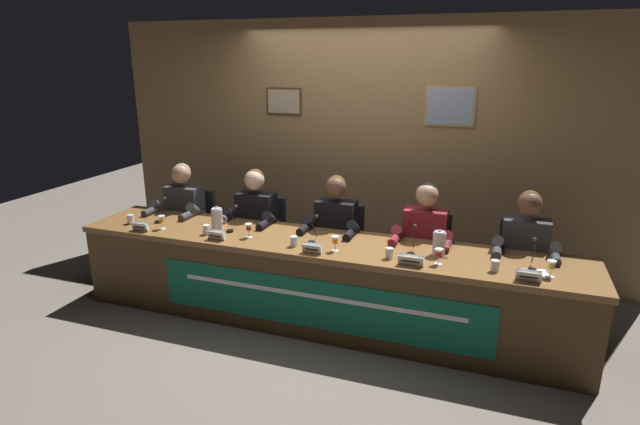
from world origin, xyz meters
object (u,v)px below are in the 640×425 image
(panelist_left, at_px, (253,223))
(juice_glass_left, at_px, (249,228))
(panelist_far_left, at_px, (181,215))
(chair_center, at_px, (340,253))
(nameplate_far_right, at_px, (529,276))
(microphone_far_right, at_px, (533,260))
(water_pitcher_left_side, at_px, (217,219))
(juice_glass_right, at_px, (439,254))
(juice_glass_far_left, at_px, (162,220))
(microphone_left, at_px, (232,223))
(water_cup_center, at_px, (294,242))
(microphone_right, at_px, (412,245))
(chair_left, at_px, (263,243))
(nameplate_left, at_px, (216,235))
(microphone_center, at_px, (313,234))
(water_cup_left, at_px, (207,230))
(nameplate_right, at_px, (411,261))
(microphone_far_left, at_px, (160,214))
(nameplate_center, at_px, (312,249))
(water_cup_far_left, at_px, (131,220))
(document_stack_far_right, at_px, (533,274))
(juice_glass_center, at_px, (335,241))
(panelist_far_right, at_px, (524,254))
(nameplate_far_left, at_px, (141,227))
(water_cup_right, at_px, (389,254))
(panelist_right, at_px, (423,243))
(water_pitcher_right_side, at_px, (439,243))
(chair_right, at_px, (425,264))
(panelist_center, at_px, (333,232))
(chair_far_left, at_px, (194,234))
(water_cup_far_right, at_px, (495,266))
(juice_glass_far_right, at_px, (551,266))

(panelist_left, distance_m, juice_glass_left, 0.54)
(panelist_far_left, bearing_deg, chair_center, 7.01)
(nameplate_far_right, bearing_deg, microphone_far_right, 82.48)
(panelist_far_left, xyz_separation_m, chair_center, (1.62, 0.20, -0.28))
(panelist_left, relative_size, water_pitcher_left_side, 5.77)
(microphone_far_right, bearing_deg, juice_glass_right, -168.06)
(juice_glass_far_left, relative_size, microphone_left, 0.57)
(panelist_left, xyz_separation_m, water_cup_center, (0.65, -0.55, 0.08))
(juice_glass_right, xyz_separation_m, microphone_right, (-0.22, 0.15, -0.01))
(chair_left, relative_size, nameplate_far_right, 5.23)
(nameplate_left, relative_size, microphone_center, 0.71)
(water_cup_left, relative_size, nameplate_right, 0.45)
(juice_glass_right, bearing_deg, chair_center, 143.48)
(juice_glass_left, bearing_deg, chair_center, 48.51)
(microphone_far_left, relative_size, nameplate_center, 1.37)
(water_pitcher_left_side, bearing_deg, chair_center, 30.07)
(water_cup_far_left, bearing_deg, chair_left, 35.05)
(microphone_far_right, xyz_separation_m, document_stack_far_right, (0.00, -0.10, -0.07))
(juice_glass_center, distance_m, panelist_far_right, 1.53)
(nameplate_far_left, height_order, water_cup_far_left, water_cup_far_left)
(nameplate_left, height_order, microphone_far_right, microphone_far_right)
(chair_left, xyz_separation_m, microphone_left, (-0.02, -0.56, 0.39))
(panelist_far_right, relative_size, document_stack_far_right, 5.06)
(chair_center, relative_size, juice_glass_right, 7.14)
(microphone_right, bearing_deg, nameplate_far_right, -16.95)
(water_cup_right, bearing_deg, water_cup_far_left, 178.97)
(chair_center, xyz_separation_m, water_pitcher_left_side, (-0.97, -0.56, 0.41))
(panelist_right, relative_size, water_pitcher_right_side, 5.77)
(nameplate_far_left, distance_m, juice_glass_far_left, 0.19)
(nameplate_far_left, bearing_deg, water_cup_far_left, 147.15)
(chair_right, height_order, microphone_far_right, microphone_far_right)
(nameplate_far_left, distance_m, panelist_center, 1.72)
(juice_glass_right, bearing_deg, microphone_far_left, 175.94)
(nameplate_left, relative_size, chair_center, 0.17)
(panelist_center, xyz_separation_m, water_pitcher_left_side, (-0.97, -0.37, 0.14))
(chair_far_left, distance_m, water_cup_far_right, 3.12)
(juice_glass_far_right, bearing_deg, microphone_left, 176.79)
(juice_glass_far_left, distance_m, microphone_right, 2.22)
(panelist_far_right, bearing_deg, water_pitcher_left_side, -171.96)
(chair_center, height_order, water_cup_center, chair_center)
(water_cup_far_left, distance_m, microphone_center, 1.77)
(document_stack_far_right, bearing_deg, nameplate_far_right, -103.51)
(panelist_center, bearing_deg, water_cup_far_right, -20.94)
(panelist_right, bearing_deg, chair_right, 90.00)
(juice_glass_left, bearing_deg, juice_glass_right, -2.17)
(chair_far_left, distance_m, microphone_far_left, 0.68)
(nameplate_far_left, xyz_separation_m, nameplate_right, (2.40, 0.01, 0.00))
(panelist_far_left, height_order, juice_glass_left, panelist_far_left)
(chair_far_left, relative_size, panelist_far_right, 0.73)
(nameplate_center, bearing_deg, microphone_far_left, 169.92)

